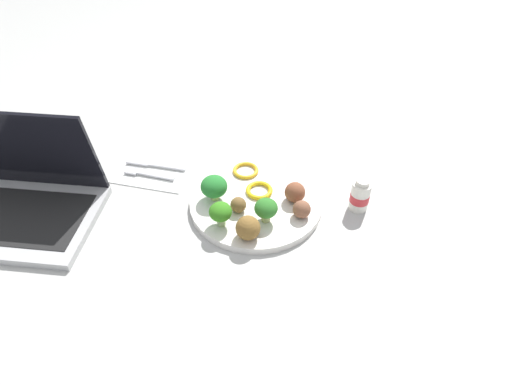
# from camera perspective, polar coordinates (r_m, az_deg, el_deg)

# --- Properties ---
(ground_plane) EXTENTS (4.00, 4.00, 0.00)m
(ground_plane) POSITION_cam_1_polar(r_m,az_deg,el_deg) (0.94, -0.00, -1.63)
(ground_plane) COLOR #B2B2AD
(plate) EXTENTS (0.28, 0.28, 0.02)m
(plate) POSITION_cam_1_polar(r_m,az_deg,el_deg) (0.94, -0.00, -1.28)
(plate) COLOR white
(plate) RESTS_ON ground_plane
(broccoli_floret_front_left) EXTENTS (0.05, 0.05, 0.05)m
(broccoli_floret_front_left) POSITION_cam_1_polar(r_m,az_deg,el_deg) (0.86, -4.58, -2.63)
(broccoli_floret_front_left) COLOR #9CB87B
(broccoli_floret_front_left) RESTS_ON plate
(broccoli_floret_far_rim) EXTENTS (0.05, 0.05, 0.05)m
(broccoli_floret_far_rim) POSITION_cam_1_polar(r_m,az_deg,el_deg) (0.87, 1.30, -2.16)
(broccoli_floret_far_rim) COLOR #ADBB72
(broccoli_floret_far_rim) RESTS_ON plate
(broccoli_floret_near_rim) EXTENTS (0.06, 0.06, 0.06)m
(broccoli_floret_near_rim) POSITION_cam_1_polar(r_m,az_deg,el_deg) (0.92, -5.42, 0.68)
(broccoli_floret_near_rim) COLOR #A9C96F
(broccoli_floret_near_rim) RESTS_ON plate
(meatball_far_rim) EXTENTS (0.04, 0.04, 0.04)m
(meatball_far_rim) POSITION_cam_1_polar(r_m,az_deg,el_deg) (0.92, 5.03, -0.04)
(meatball_far_rim) COLOR brown
(meatball_far_rim) RESTS_ON plate
(meatball_front_left) EXTENTS (0.04, 0.04, 0.04)m
(meatball_front_left) POSITION_cam_1_polar(r_m,az_deg,el_deg) (0.89, 5.90, -2.22)
(meatball_front_left) COLOR brown
(meatball_front_left) RESTS_ON plate
(meatball_back_right) EXTENTS (0.05, 0.05, 0.05)m
(meatball_back_right) POSITION_cam_1_polar(r_m,az_deg,el_deg) (0.84, -1.04, -4.64)
(meatball_back_right) COLOR brown
(meatball_back_right) RESTS_ON plate
(meatball_near_rim) EXTENTS (0.03, 0.03, 0.03)m
(meatball_near_rim) POSITION_cam_1_polar(r_m,az_deg,el_deg) (0.90, -2.29, -1.66)
(meatball_near_rim) COLOR brown
(meatball_near_rim) RESTS_ON plate
(pepper_ring_back_left) EXTENTS (0.08, 0.08, 0.01)m
(pepper_ring_back_left) POSITION_cam_1_polar(r_m,az_deg,el_deg) (1.00, -1.35, 2.79)
(pepper_ring_back_left) COLOR yellow
(pepper_ring_back_left) RESTS_ON plate
(pepper_ring_back_right) EXTENTS (0.08, 0.08, 0.01)m
(pepper_ring_back_right) POSITION_cam_1_polar(r_m,az_deg,el_deg) (0.95, 0.45, 0.20)
(pepper_ring_back_right) COLOR yellow
(pepper_ring_back_right) RESTS_ON plate
(napkin) EXTENTS (0.18, 0.13, 0.01)m
(napkin) POSITION_cam_1_polar(r_m,az_deg,el_deg) (1.05, -13.06, 2.64)
(napkin) COLOR white
(napkin) RESTS_ON ground_plane
(fork) EXTENTS (0.12, 0.02, 0.01)m
(fork) POSITION_cam_1_polar(r_m,az_deg,el_deg) (1.04, -13.87, 2.31)
(fork) COLOR silver
(fork) RESTS_ON napkin
(knife) EXTENTS (0.15, 0.03, 0.01)m
(knife) POSITION_cam_1_polar(r_m,az_deg,el_deg) (1.07, -13.07, 3.50)
(knife) COLOR silver
(knife) RESTS_ON napkin
(yogurt_bottle) EXTENTS (0.04, 0.04, 0.08)m
(yogurt_bottle) POSITION_cam_1_polar(r_m,az_deg,el_deg) (0.94, 13.23, -0.44)
(yogurt_bottle) COLOR white
(yogurt_bottle) RESTS_ON ground_plane
(laptop) EXTENTS (0.36, 0.28, 0.21)m
(laptop) POSITION_cam_1_polar(r_m,az_deg,el_deg) (1.02, -28.32, -0.75)
(laptop) COLOR #B8B8B8
(laptop) RESTS_ON ground_plane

